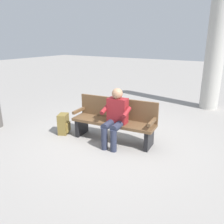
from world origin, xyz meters
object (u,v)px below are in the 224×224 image
(person_seated, at_px, (115,116))
(support_pillar, at_px, (216,43))
(bench_near, at_px, (115,120))
(backpack, at_px, (64,124))

(person_seated, height_order, support_pillar, support_pillar)
(bench_near, distance_m, support_pillar, 4.15)
(bench_near, bearing_deg, support_pillar, -115.24)
(bench_near, height_order, support_pillar, support_pillar)
(backpack, distance_m, support_pillar, 5.00)
(support_pillar, bearing_deg, bench_near, 70.64)
(backpack, relative_size, support_pillar, 0.12)
(person_seated, bearing_deg, support_pillar, -112.25)
(bench_near, xyz_separation_m, person_seated, (-0.15, 0.22, 0.17))
(bench_near, xyz_separation_m, support_pillar, (-1.28, -3.65, 1.52))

